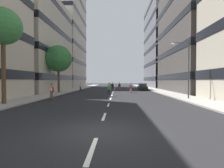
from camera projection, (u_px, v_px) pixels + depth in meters
name	position (u px, v px, depth m)	size (l,w,h in m)	color
ground_plane	(114.00, 91.00, 37.02)	(177.63, 177.63, 0.00)	black
sidewalk_left	(75.00, 89.00, 41.01)	(3.25, 81.41, 0.14)	#9E9991
sidewalk_right	(153.00, 89.00, 40.42)	(3.25, 81.41, 0.14)	#9E9991
lane_markings	(114.00, 90.00, 37.92)	(0.16, 67.20, 0.01)	silver
building_left_mid	(29.00, 45.00, 35.12)	(13.16, 19.00, 18.80)	#BCB29E
building_left_far	(61.00, 33.00, 54.89)	(13.16, 19.21, 34.45)	#BCB29E
building_right_mid	(201.00, 31.00, 33.96)	(13.16, 21.46, 24.07)	#4C4744
building_right_far	(170.00, 44.00, 53.87)	(13.16, 22.58, 27.50)	slate
parked_car_near	(142.00, 87.00, 38.95)	(1.82, 4.40, 1.52)	black
street_tree_near	(58.00, 59.00, 29.40)	(4.54, 4.54, 8.09)	#4C3823
street_tree_mid	(3.00, 27.00, 15.13)	(3.24, 3.24, 8.51)	#4C3823
streetlamp_right	(185.00, 64.00, 19.64)	(2.13, 0.30, 6.50)	#3F3F44
skater_0	(80.00, 86.00, 34.30)	(0.55, 0.92, 1.78)	brown
skater_1	(131.00, 87.00, 30.34)	(0.56, 0.92, 1.78)	brown
skater_2	(109.00, 87.00, 29.45)	(0.54, 0.91, 1.78)	brown
skater_3	(52.00, 91.00, 19.57)	(0.55, 0.92, 1.78)	brown
skater_4	(110.00, 87.00, 33.15)	(0.53, 0.90, 1.78)	brown
skater_5	(119.00, 86.00, 36.11)	(0.55, 0.91, 1.78)	brown
skater_6	(112.00, 86.00, 35.63)	(0.55, 0.92, 1.78)	brown
skater_7	(109.00, 89.00, 23.72)	(0.55, 0.92, 1.78)	brown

